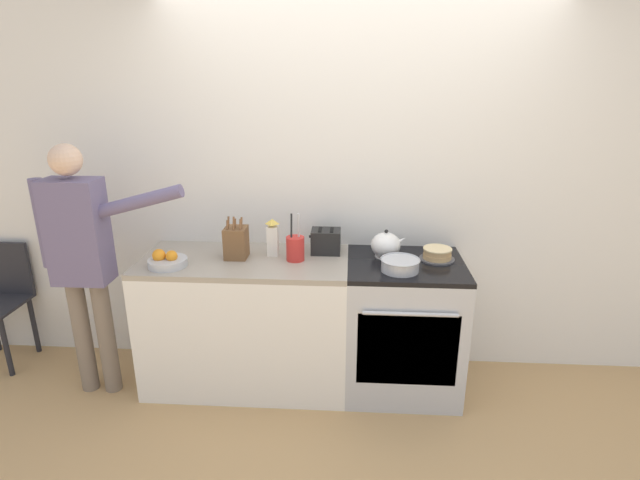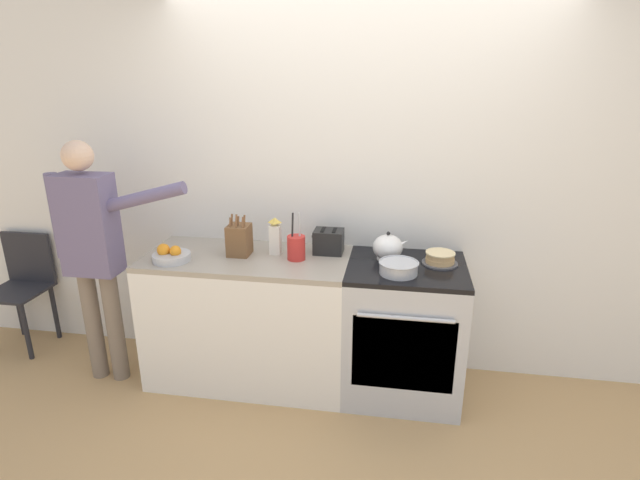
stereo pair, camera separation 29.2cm
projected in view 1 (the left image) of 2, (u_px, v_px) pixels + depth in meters
The scene contains 13 objects.
ground_plane at pixel (350, 412), 3.17m from camera, with size 16.00×16.00×0.00m, color tan.
wall_back at pixel (355, 188), 3.38m from camera, with size 8.00×0.04×2.60m.
counter_cabinet at pixel (247, 321), 3.37m from camera, with size 1.34×0.64×0.90m.
stove_range at pixel (402, 326), 3.30m from camera, with size 0.74×0.67×0.90m.
layer_cake at pixel (437, 254), 3.20m from camera, with size 0.22×0.22×0.08m.
tea_kettle at pixel (386, 245), 3.23m from camera, with size 0.23×0.19×0.19m.
mixing_bowl at pixel (400, 265), 3.02m from camera, with size 0.24×0.24×0.08m.
knife_block at pixel (236, 242), 3.22m from camera, with size 0.14×0.15×0.29m.
utensil_crock at pixel (295, 248), 3.18m from camera, with size 0.12×0.12×0.32m.
fruit_bowl at pixel (167, 261), 3.09m from camera, with size 0.24×0.24×0.11m.
toaster at pixel (326, 241), 3.31m from camera, with size 0.21×0.16×0.16m.
milk_carton at pixel (273, 238), 3.25m from camera, with size 0.07×0.07×0.25m.
person_baker at pixel (82, 252), 3.08m from camera, with size 0.93×0.20×1.66m.
Camera 1 is at (-0.02, -2.65, 2.05)m, focal length 28.00 mm.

